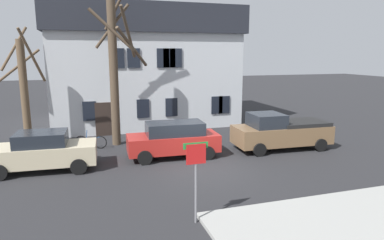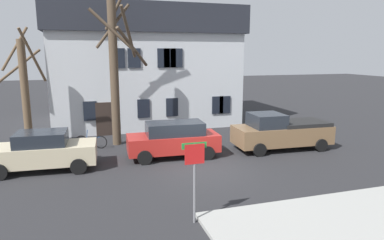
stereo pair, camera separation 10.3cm
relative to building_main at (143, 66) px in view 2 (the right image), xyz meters
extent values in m
plane|color=#262628|center=(0.66, -12.24, -4.20)|extent=(120.00, 120.00, 0.00)
cube|color=silver|center=(0.00, 0.00, -1.00)|extent=(12.65, 8.24, 6.40)
cube|color=#23262D|center=(0.00, 0.00, 3.13)|extent=(13.15, 8.74, 1.85)
cube|color=#2D231E|center=(-3.13, -4.16, -3.15)|extent=(1.10, 0.12, 2.10)
cube|color=black|center=(-3.99, -4.15, -2.60)|extent=(0.80, 0.08, 1.20)
cube|color=black|center=(-0.68, -4.15, -2.60)|extent=(0.80, 0.08, 1.20)
cube|color=black|center=(1.20, -4.15, -2.60)|extent=(0.80, 0.08, 1.20)
cube|color=black|center=(4.42, -4.15, -2.60)|extent=(0.80, 0.08, 1.20)
cube|color=black|center=(4.95, -4.15, -2.60)|extent=(0.80, 0.08, 1.20)
cube|color=black|center=(-2.16, -4.15, 0.60)|extent=(0.80, 0.08, 1.20)
cube|color=black|center=(-1.19, -4.15, 0.60)|extent=(0.80, 0.08, 1.20)
cube|color=black|center=(0.68, -4.15, 0.60)|extent=(0.80, 0.08, 1.20)
cube|color=black|center=(1.09, -4.15, 0.60)|extent=(0.80, 0.08, 1.20)
cube|color=black|center=(1.52, -4.15, 0.60)|extent=(0.80, 0.08, 1.20)
cylinder|color=brown|center=(-7.33, -5.52, -1.28)|extent=(0.41, 0.41, 5.83)
cylinder|color=brown|center=(-6.73, -5.98, 0.77)|extent=(1.12, 1.38, 2.80)
cylinder|color=brown|center=(-7.70, -4.40, 0.18)|extent=(2.36, 0.90, 1.96)
cylinder|color=brown|center=(-7.74, -4.88, 1.15)|extent=(1.45, 1.01, 2.39)
cylinder|color=#4C3D2D|center=(-2.63, -6.56, -0.28)|extent=(0.47, 0.47, 7.84)
cylinder|color=#4C3D2D|center=(-2.71, -7.65, 2.03)|extent=(2.31, 0.33, 2.17)
cylinder|color=#4C3D2D|center=(-2.54, -5.64, 2.38)|extent=(1.99, 0.38, 2.48)
cylinder|color=#4C3D2D|center=(-1.69, -7.42, 1.19)|extent=(1.90, 2.07, 2.03)
cylinder|color=#4C3D2D|center=(-2.29, -5.95, 3.39)|extent=(1.42, 0.91, 2.47)
cylinder|color=#4C3D2D|center=(-1.84, -6.98, 1.98)|extent=(1.04, 1.79, 2.64)
cube|color=#C6B793|center=(-6.13, -10.11, -3.46)|extent=(4.64, 2.06, 0.84)
cube|color=#1E232B|center=(-6.13, -10.11, -2.75)|extent=(2.18, 1.70, 0.58)
cylinder|color=black|center=(-7.62, -9.12, -3.86)|extent=(0.69, 0.26, 0.68)
cylinder|color=black|center=(-4.64, -11.10, -3.86)|extent=(0.69, 0.26, 0.68)
cylinder|color=black|center=(-4.53, -9.31, -3.86)|extent=(0.69, 0.26, 0.68)
cube|color=#AD231E|center=(-0.17, -9.89, -3.46)|extent=(4.55, 1.95, 0.83)
cube|color=#1E232B|center=(-0.08, -9.90, -2.74)|extent=(2.85, 1.66, 0.62)
cylinder|color=black|center=(-1.73, -10.68, -3.86)|extent=(0.69, 0.25, 0.68)
cylinder|color=black|center=(-1.65, -8.95, -3.86)|extent=(0.69, 0.25, 0.68)
cylinder|color=black|center=(1.31, -10.83, -3.86)|extent=(0.69, 0.25, 0.68)
cylinder|color=black|center=(1.39, -9.10, -3.86)|extent=(0.69, 0.25, 0.68)
cube|color=brown|center=(5.79, -10.16, -3.40)|extent=(5.26, 2.22, 0.95)
cube|color=#1E232B|center=(4.85, -10.12, -2.57)|extent=(1.73, 1.82, 0.70)
cube|color=black|center=(6.92, -10.21, -2.82)|extent=(2.77, 2.03, 0.20)
cylinder|color=black|center=(3.98, -11.07, -3.86)|extent=(0.69, 0.25, 0.68)
cylinder|color=black|center=(4.07, -9.09, -3.86)|extent=(0.69, 0.25, 0.68)
cylinder|color=black|center=(7.50, -11.23, -3.86)|extent=(0.69, 0.25, 0.68)
cylinder|color=black|center=(7.59, -9.24, -3.86)|extent=(0.69, 0.25, 0.68)
cylinder|color=slate|center=(-1.21, -16.65, -2.96)|extent=(0.07, 0.07, 2.47)
cube|color=red|center=(-1.21, -16.67, -2.02)|extent=(0.60, 0.03, 0.60)
cube|color=#1E8C38|center=(-1.21, -16.63, -1.77)|extent=(0.76, 0.02, 0.18)
torus|color=black|center=(-3.56, -7.20, -3.84)|extent=(0.69, 0.27, 0.71)
torus|color=black|center=(-4.54, -6.87, -3.84)|extent=(0.69, 0.27, 0.71)
cylinder|color=#1E4C8C|center=(-4.05, -7.04, -3.62)|extent=(0.96, 0.36, 0.19)
cylinder|color=#1E4C8C|center=(-4.24, -6.97, -3.39)|extent=(0.10, 0.06, 0.45)
camera|label=1|loc=(-4.22, -25.82, 0.86)|focal=32.02mm
camera|label=2|loc=(-4.12, -25.85, 0.86)|focal=32.02mm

